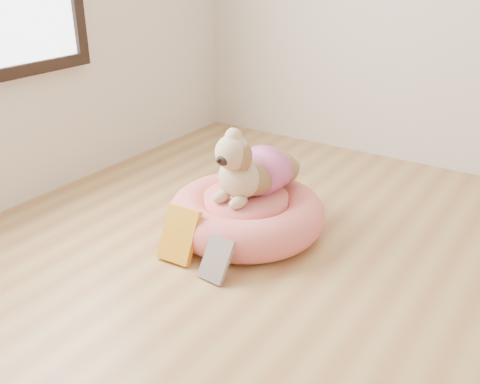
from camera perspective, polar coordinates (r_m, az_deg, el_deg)
The scene contains 4 objects.
pet_bed at distance 2.47m, azimuth 0.64°, elevation -2.34°, with size 0.72×0.72×0.19m.
dog at distance 2.37m, azimuth 1.37°, elevation 3.71°, with size 0.33×0.47×0.35m, color brown, non-canonical shape.
book_yellow at distance 2.26m, azimuth -6.50°, elevation -4.57°, with size 0.15×0.03×0.23m, color yellow.
book_white at distance 2.14m, azimuth -2.53°, elevation -7.18°, with size 0.12×0.02×0.18m, color white.
Camera 1 is at (0.33, -0.91, 1.21)m, focal length 40.00 mm.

